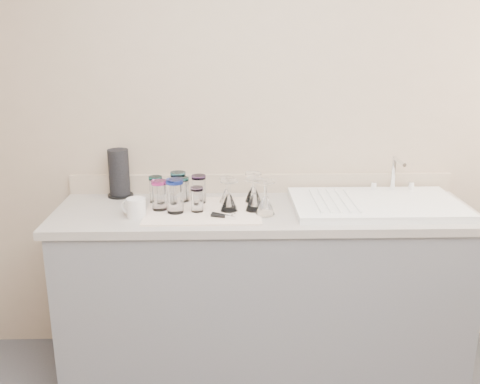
{
  "coord_description": "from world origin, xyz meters",
  "views": [
    {
      "loc": [
        -0.18,
        -1.3,
        1.73
      ],
      "look_at": [
        -0.12,
        1.15,
        1.0
      ],
      "focal_mm": 40.0,
      "sensor_mm": 36.0,
      "label": 1
    }
  ],
  "objects_px": {
    "tumbler_cyan": "(178,187)",
    "can_opener": "(224,216)",
    "goblet_extra": "(265,203)",
    "tumbler_teal": "(156,189)",
    "goblet_front_right": "(255,200)",
    "goblet_back_right": "(253,192)",
    "sink_unit": "(376,204)",
    "tumbler_blue": "(175,196)",
    "goblet_front_left": "(229,200)",
    "paper_towel_roll": "(119,174)",
    "goblet_back_left": "(227,194)",
    "tumbler_lavender": "(197,199)",
    "tumbler_purple": "(199,189)",
    "tumbler_magenta": "(159,195)",
    "tumbler_extra": "(183,189)",
    "white_mug": "(136,208)"
  },
  "relations": [
    {
      "from": "tumbler_blue",
      "to": "goblet_extra",
      "type": "height_order",
      "value": "tumbler_blue"
    },
    {
      "from": "tumbler_blue",
      "to": "goblet_front_right",
      "type": "relative_size",
      "value": 1.04
    },
    {
      "from": "tumbler_cyan",
      "to": "can_opener",
      "type": "distance_m",
      "value": 0.35
    },
    {
      "from": "goblet_back_right",
      "to": "goblet_front_right",
      "type": "distance_m",
      "value": 0.14
    },
    {
      "from": "tumbler_teal",
      "to": "tumbler_blue",
      "type": "relative_size",
      "value": 0.82
    },
    {
      "from": "goblet_front_left",
      "to": "goblet_front_right",
      "type": "height_order",
      "value": "goblet_front_right"
    },
    {
      "from": "tumbler_lavender",
      "to": "goblet_extra",
      "type": "distance_m",
      "value": 0.33
    },
    {
      "from": "tumbler_lavender",
      "to": "goblet_front_right",
      "type": "bearing_deg",
      "value": 2.54
    },
    {
      "from": "sink_unit",
      "to": "tumbler_blue",
      "type": "height_order",
      "value": "sink_unit"
    },
    {
      "from": "sink_unit",
      "to": "tumbler_magenta",
      "type": "xyz_separation_m",
      "value": [
        -1.07,
        -0.03,
        0.06
      ]
    },
    {
      "from": "sink_unit",
      "to": "tumbler_lavender",
      "type": "xyz_separation_m",
      "value": [
        -0.88,
        -0.07,
        0.05
      ]
    },
    {
      "from": "tumbler_purple",
      "to": "tumbler_extra",
      "type": "height_order",
      "value": "tumbler_purple"
    },
    {
      "from": "goblet_back_right",
      "to": "sink_unit",
      "type": "bearing_deg",
      "value": -8.26
    },
    {
      "from": "goblet_front_left",
      "to": "goblet_extra",
      "type": "height_order",
      "value": "goblet_extra"
    },
    {
      "from": "tumbler_teal",
      "to": "goblet_front_right",
      "type": "bearing_deg",
      "value": -16.1
    },
    {
      "from": "tumbler_cyan",
      "to": "goblet_back_right",
      "type": "xyz_separation_m",
      "value": [
        0.38,
        -0.01,
        -0.03
      ]
    },
    {
      "from": "sink_unit",
      "to": "goblet_front_left",
      "type": "xyz_separation_m",
      "value": [
        -0.73,
        -0.06,
        0.04
      ]
    },
    {
      "from": "tumbler_cyan",
      "to": "white_mug",
      "type": "bearing_deg",
      "value": -130.06
    },
    {
      "from": "tumbler_lavender",
      "to": "goblet_extra",
      "type": "bearing_deg",
      "value": -7.37
    },
    {
      "from": "paper_towel_roll",
      "to": "tumbler_lavender",
      "type": "bearing_deg",
      "value": -34.33
    },
    {
      "from": "tumbler_lavender",
      "to": "tumbler_purple",
      "type": "bearing_deg",
      "value": 89.25
    },
    {
      "from": "goblet_front_left",
      "to": "paper_towel_roll",
      "type": "relative_size",
      "value": 0.6
    },
    {
      "from": "tumbler_lavender",
      "to": "tumbler_teal",
      "type": "bearing_deg",
      "value": 144.47
    },
    {
      "from": "goblet_extra",
      "to": "can_opener",
      "type": "height_order",
      "value": "goblet_extra"
    },
    {
      "from": "goblet_back_right",
      "to": "tumbler_teal",
      "type": "bearing_deg",
      "value": 179.94
    },
    {
      "from": "goblet_extra",
      "to": "sink_unit",
      "type": "bearing_deg",
      "value": 10.88
    },
    {
      "from": "tumbler_teal",
      "to": "can_opener",
      "type": "height_order",
      "value": "tumbler_teal"
    },
    {
      "from": "tumbler_magenta",
      "to": "goblet_front_right",
      "type": "height_order",
      "value": "goblet_front_right"
    },
    {
      "from": "goblet_front_left",
      "to": "paper_towel_roll",
      "type": "xyz_separation_m",
      "value": [
        -0.57,
        0.28,
        0.06
      ]
    },
    {
      "from": "goblet_front_left",
      "to": "goblet_extra",
      "type": "relative_size",
      "value": 0.93
    },
    {
      "from": "sink_unit",
      "to": "goblet_back_left",
      "type": "xyz_separation_m",
      "value": [
        -0.74,
        0.08,
        0.03
      ]
    },
    {
      "from": "tumbler_lavender",
      "to": "can_opener",
      "type": "bearing_deg",
      "value": -35.88
    },
    {
      "from": "sink_unit",
      "to": "tumbler_cyan",
      "type": "height_order",
      "value": "sink_unit"
    },
    {
      "from": "tumbler_magenta",
      "to": "tumbler_extra",
      "type": "bearing_deg",
      "value": 52.13
    },
    {
      "from": "tumbler_purple",
      "to": "goblet_back_right",
      "type": "xyz_separation_m",
      "value": [
        0.27,
        0.01,
        -0.02
      ]
    },
    {
      "from": "goblet_back_right",
      "to": "white_mug",
      "type": "height_order",
      "value": "goblet_back_right"
    },
    {
      "from": "goblet_extra",
      "to": "tumbler_lavender",
      "type": "bearing_deg",
      "value": 172.63
    },
    {
      "from": "tumbler_teal",
      "to": "tumbler_blue",
      "type": "distance_m",
      "value": 0.2
    },
    {
      "from": "tumbler_magenta",
      "to": "tumbler_blue",
      "type": "relative_size",
      "value": 0.89
    },
    {
      "from": "goblet_back_right",
      "to": "goblet_extra",
      "type": "xyz_separation_m",
      "value": [
        0.05,
        -0.2,
        0.0
      ]
    },
    {
      "from": "tumbler_purple",
      "to": "goblet_front_right",
      "type": "height_order",
      "value": "goblet_front_right"
    },
    {
      "from": "sink_unit",
      "to": "goblet_back_right",
      "type": "height_order",
      "value": "sink_unit"
    },
    {
      "from": "tumbler_purple",
      "to": "tumbler_blue",
      "type": "xyz_separation_m",
      "value": [
        -0.1,
        -0.15,
        0.01
      ]
    },
    {
      "from": "tumbler_cyan",
      "to": "goblet_front_right",
      "type": "xyz_separation_m",
      "value": [
        0.38,
        -0.15,
        -0.02
      ]
    },
    {
      "from": "sink_unit",
      "to": "white_mug",
      "type": "bearing_deg",
      "value": -174.16
    },
    {
      "from": "tumbler_purple",
      "to": "paper_towel_roll",
      "type": "bearing_deg",
      "value": 160.85
    },
    {
      "from": "goblet_front_right",
      "to": "paper_towel_roll",
      "type": "distance_m",
      "value": 0.75
    },
    {
      "from": "sink_unit",
      "to": "white_mug",
      "type": "distance_m",
      "value": 1.17
    },
    {
      "from": "tumbler_cyan",
      "to": "goblet_extra",
      "type": "relative_size",
      "value": 0.95
    },
    {
      "from": "tumbler_magenta",
      "to": "goblet_back_right",
      "type": "xyz_separation_m",
      "value": [
        0.46,
        0.12,
        -0.02
      ]
    }
  ]
}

